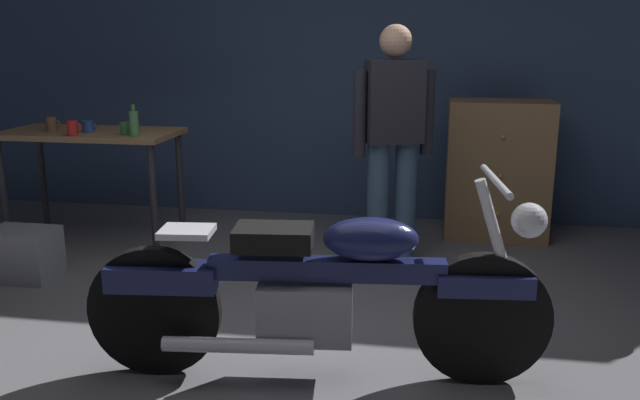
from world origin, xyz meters
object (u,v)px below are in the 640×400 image
(mug_red_diner, at_px, (73,128))
(bottle, at_px, (134,123))
(mug_brown_stoneware, at_px, (52,124))
(mug_green_speckled, at_px, (126,128))
(person_standing, at_px, (393,136))
(motorcycle, at_px, (320,290))
(storage_bin, at_px, (23,254))
(mug_blue_enamel, at_px, (88,126))
(wooden_dresser, at_px, (497,170))

(mug_red_diner, distance_m, bottle, 0.46)
(mug_brown_stoneware, distance_m, bottle, 0.73)
(mug_red_diner, bearing_deg, mug_green_speckled, 18.09)
(person_standing, bearing_deg, mug_green_speckled, -16.44)
(motorcycle, bearing_deg, mug_green_speckled, 130.29)
(mug_green_speckled, bearing_deg, bottle, -37.36)
(mug_brown_stoneware, bearing_deg, bottle, -10.58)
(storage_bin, xyz_separation_m, bottle, (0.61, 0.54, 0.83))
(mug_green_speckled, bearing_deg, mug_blue_enamel, 169.45)
(storage_bin, xyz_separation_m, mug_blue_enamel, (0.18, 0.68, 0.77))
(person_standing, relative_size, mug_blue_enamel, 14.97)
(person_standing, relative_size, mug_brown_stoneware, 15.15)
(motorcycle, xyz_separation_m, mug_brown_stoneware, (-2.30, 1.66, 0.50))
(person_standing, relative_size, mug_green_speckled, 15.33)
(mug_blue_enamel, height_order, mug_red_diner, mug_red_diner)
(motorcycle, bearing_deg, bottle, 129.92)
(wooden_dresser, distance_m, mug_blue_enamel, 3.17)
(storage_bin, bearing_deg, person_standing, 16.54)
(motorcycle, xyz_separation_m, person_standing, (0.22, 1.71, 0.48))
(wooden_dresser, distance_m, mug_brown_stoneware, 3.44)
(mug_blue_enamel, bearing_deg, mug_red_diner, -97.73)
(mug_brown_stoneware, distance_m, mug_green_speckled, 0.61)
(storage_bin, height_order, mug_red_diner, mug_red_diner)
(mug_blue_enamel, bearing_deg, person_standing, 1.04)
(mug_blue_enamel, relative_size, bottle, 0.46)
(mug_red_diner, distance_m, mug_green_speckled, 0.37)
(motorcycle, distance_m, mug_brown_stoneware, 2.88)
(mug_brown_stoneware, bearing_deg, person_standing, 1.05)
(motorcycle, bearing_deg, mug_red_diner, 137.62)
(person_standing, distance_m, bottle, 1.82)
(mug_green_speckled, bearing_deg, mug_red_diner, -161.91)
(storage_bin, distance_m, mug_brown_stoneware, 1.04)
(motorcycle, height_order, mug_blue_enamel, motorcycle)
(motorcycle, distance_m, person_standing, 1.79)
(mug_green_speckled, bearing_deg, person_standing, 3.02)
(person_standing, distance_m, storage_bin, 2.63)
(person_standing, distance_m, mug_red_diner, 2.27)
(mug_red_diner, height_order, bottle, bottle)
(person_standing, bearing_deg, storage_bin, -2.92)
(wooden_dresser, bearing_deg, bottle, -159.32)
(motorcycle, relative_size, mug_blue_enamel, 19.59)
(motorcycle, bearing_deg, wooden_dresser, 61.85)
(storage_bin, bearing_deg, mug_red_diner, 72.75)
(mug_brown_stoneware, xyz_separation_m, mug_green_speckled, (0.61, -0.05, -0.01))
(motorcycle, xyz_separation_m, mug_green_speckled, (-1.69, 1.61, 0.50))
(motorcycle, xyz_separation_m, mug_red_diner, (-2.04, 1.49, 0.51))
(person_standing, bearing_deg, wooden_dresser, -154.00)
(person_standing, height_order, mug_blue_enamel, person_standing)
(motorcycle, height_order, wooden_dresser, wooden_dresser)
(motorcycle, relative_size, person_standing, 1.31)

